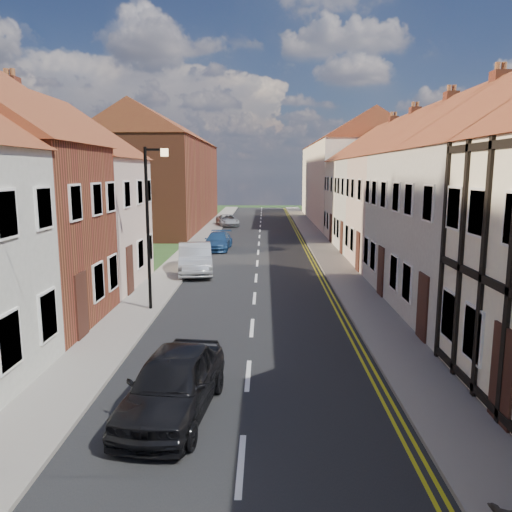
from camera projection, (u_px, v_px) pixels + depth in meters
road at (257, 263)px, 28.73m from camera, size 7.00×90.00×0.02m
pavement_left at (181, 262)px, 28.79m from camera, size 1.80×90.00×0.12m
pavement_right at (334, 263)px, 28.64m from camera, size 1.80×90.00×0.12m
cottage_r_cream_mid at (471, 190)px, 21.41m from camera, size 8.30×5.20×9.00m
cottage_r_pink at (430, 186)px, 26.73m from camera, size 8.30×6.00×9.00m
cottage_r_white_far at (403, 184)px, 32.06m from camera, size 8.30×5.20×9.00m
cottage_r_cream_far at (383, 182)px, 37.38m from camera, size 8.30×6.00×9.00m
cottage_l_pink at (46, 191)px, 22.09m from camera, size 8.30×6.30×8.80m
block_right_far at (349, 171)px, 52.33m from camera, size 8.30×24.20×10.50m
block_left_far at (163, 171)px, 47.72m from camera, size 8.30×24.20×10.50m
lamppost at (150, 218)px, 18.34m from camera, size 0.88×0.15×6.00m
car_near at (173, 383)px, 10.81m from camera, size 2.17×4.36×1.43m
car_mid at (195, 258)px, 25.91m from camera, size 2.34×4.92×1.56m
car_far at (218, 241)px, 33.70m from camera, size 1.85×4.16×1.18m
car_distant at (227, 220)px, 48.41m from camera, size 2.70×4.33×1.12m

